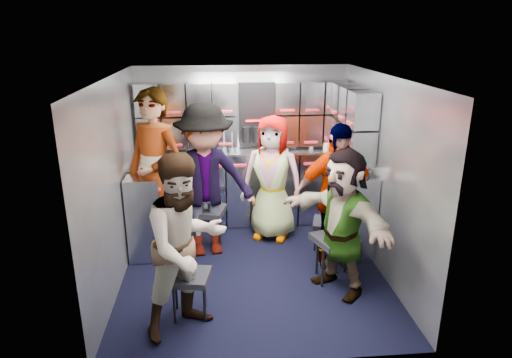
{
  "coord_description": "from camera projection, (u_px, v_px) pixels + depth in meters",
  "views": [
    {
      "loc": [
        -0.37,
        -4.48,
        2.56
      ],
      "look_at": [
        0.07,
        0.35,
        0.94
      ],
      "focal_mm": 32.0,
      "sensor_mm": 36.0,
      "label": 1
    }
  ],
  "objects": [
    {
      "name": "jump_seat_near_left",
      "position": [
        189.0,
        279.0,
        4.15
      ],
      "size": [
        0.42,
        0.41,
        0.43
      ],
      "rotation": [
        0.0,
        0.0,
        -0.19
      ],
      "color": "black",
      "rests_on": "ground"
    },
    {
      "name": "coffee_niche",
      "position": [
        257.0,
        115.0,
        5.96
      ],
      "size": [
        0.46,
        0.16,
        0.84
      ],
      "primitive_type": null,
      "color": "black",
      "rests_on": "wall_back"
    },
    {
      "name": "jump_seat_center",
      "position": [
        270.0,
        204.0,
        5.95
      ],
      "size": [
        0.41,
        0.4,
        0.41
      ],
      "rotation": [
        0.0,
        0.0,
        -0.21
      ],
      "color": "black",
      "rests_on": "ground"
    },
    {
      "name": "attendant_standing",
      "position": [
        155.0,
        176.0,
        5.09
      ],
      "size": [
        0.86,
        0.79,
        1.96
      ],
      "primitive_type": "imported",
      "rotation": [
        0.0,
        0.0,
        -0.58
      ],
      "color": "black",
      "rests_on": "ground"
    },
    {
      "name": "jump_seat_mid_right",
      "position": [
        329.0,
        225.0,
        5.28
      ],
      "size": [
        0.44,
        0.43,
        0.43
      ],
      "rotation": [
        0.0,
        0.0,
        -0.27
      ],
      "color": "black",
      "rests_on": "ground"
    },
    {
      "name": "locker_bank_back",
      "position": [
        243.0,
        115.0,
        5.88
      ],
      "size": [
        2.68,
        0.28,
        0.82
      ],
      "primitive_type": "cube",
      "color": "#A0A6B0",
      "rests_on": "wall_back"
    },
    {
      "name": "locker_bank_right",
      "position": [
        353.0,
        123.0,
        5.37
      ],
      "size": [
        0.28,
        1.0,
        0.82
      ],
      "primitive_type": "cube",
      "color": "#A0A6B0",
      "rests_on": "wall_right"
    },
    {
      "name": "attendant_arc_e",
      "position": [
        342.0,
        222.0,
        4.47
      ],
      "size": [
        1.1,
        1.41,
        1.49
      ],
      "primitive_type": "imported",
      "rotation": [
        0.0,
        0.0,
        -1.02
      ],
      "color": "black",
      "rests_on": "ground"
    },
    {
      "name": "floor",
      "position": [
        253.0,
        269.0,
        5.08
      ],
      "size": [
        3.0,
        3.0,
        0.0
      ],
      "primitive_type": "plane",
      "color": "black",
      "rests_on": "ground"
    },
    {
      "name": "bottle_right",
      "position": [
        311.0,
        141.0,
        5.96
      ],
      "size": [
        0.06,
        0.06,
        0.22
      ],
      "primitive_type": "cylinder",
      "color": "white",
      "rests_on": "counter"
    },
    {
      "name": "cup_left",
      "position": [
        161.0,
        150.0,
        5.8
      ],
      "size": [
        0.07,
        0.07,
        0.1
      ],
      "primitive_type": "cylinder",
      "color": "tan",
      "rests_on": "counter"
    },
    {
      "name": "attendant_arc_c",
      "position": [
        272.0,
        178.0,
        5.65
      ],
      "size": [
        0.9,
        0.74,
        1.57
      ],
      "primitive_type": "imported",
      "rotation": [
        0.0,
        0.0,
        -0.37
      ],
      "color": "black",
      "rests_on": "ground"
    },
    {
      "name": "bottle_left",
      "position": [
        232.0,
        142.0,
        5.87
      ],
      "size": [
        0.06,
        0.06,
        0.25
      ],
      "primitive_type": "cylinder",
      "color": "white",
      "rests_on": "counter"
    },
    {
      "name": "attendant_arc_a",
      "position": [
        186.0,
        246.0,
        3.85
      ],
      "size": [
        0.99,
        0.95,
        1.62
      ],
      "primitive_type": "imported",
      "rotation": [
        0.0,
        0.0,
        0.59
      ],
      "color": "black",
      "rests_on": "ground"
    },
    {
      "name": "wall_right",
      "position": [
        383.0,
        176.0,
        4.87
      ],
      "size": [
        0.04,
        3.0,
        2.1
      ],
      "primitive_type": "cube",
      "color": "#90969D",
      "rests_on": "ground"
    },
    {
      "name": "jump_seat_near_right",
      "position": [
        336.0,
        242.0,
        4.74
      ],
      "size": [
        0.53,
        0.52,
        0.5
      ],
      "rotation": [
        0.0,
        0.0,
        0.33
      ],
      "color": "black",
      "rests_on": "ground"
    },
    {
      "name": "wall_left",
      "position": [
        115.0,
        184.0,
        4.62
      ],
      "size": [
        0.04,
        3.0,
        2.1
      ],
      "primitive_type": "cube",
      "color": "#90969D",
      "rests_on": "ground"
    },
    {
      "name": "ceiling",
      "position": [
        252.0,
        77.0,
        4.41
      ],
      "size": [
        2.8,
        3.0,
        0.02
      ],
      "primitive_type": "cube",
      "color": "silver",
      "rests_on": "wall_back"
    },
    {
      "name": "red_latch_strip",
      "position": [
        245.0,
        166.0,
        5.83
      ],
      "size": [
        2.6,
        0.02,
        0.03
      ],
      "primitive_type": "cube",
      "color": "#AB1C26",
      "rests_on": "cart_bank_back"
    },
    {
      "name": "cart_bank_left",
      "position": [
        147.0,
        213.0,
        5.35
      ],
      "size": [
        0.38,
        0.76,
        0.99
      ],
      "primitive_type": "cube",
      "color": "#A0A6B0",
      "rests_on": "ground"
    },
    {
      "name": "jump_seat_mid_left",
      "position": [
        207.0,
        213.0,
        5.51
      ],
      "size": [
        0.5,
        0.49,
        0.49
      ],
      "rotation": [
        0.0,
        0.0,
        -0.26
      ],
      "color": "black",
      "rests_on": "ground"
    },
    {
      "name": "cup_right",
      "position": [
        326.0,
        146.0,
        5.99
      ],
      "size": [
        0.08,
        0.08,
        0.09
      ],
      "primitive_type": "cylinder",
      "color": "tan",
      "rests_on": "counter"
    },
    {
      "name": "bottle_mid",
      "position": [
        224.0,
        142.0,
        5.86
      ],
      "size": [
        0.07,
        0.07,
        0.27
      ],
      "primitive_type": "cylinder",
      "color": "white",
      "rests_on": "counter"
    },
    {
      "name": "attendant_arc_d",
      "position": [
        335.0,
        196.0,
        4.98
      ],
      "size": [
        0.97,
        0.46,
        1.62
      ],
      "primitive_type": "imported",
      "rotation": [
        0.0,
        0.0,
        0.07
      ],
      "color": "black",
      "rests_on": "ground"
    },
    {
      "name": "attendant_arc_b",
      "position": [
        205.0,
        181.0,
        5.19
      ],
      "size": [
        1.23,
        0.81,
        1.78
      ],
      "primitive_type": "imported",
      "rotation": [
        0.0,
        0.0,
        0.13
      ],
      "color": "black",
      "rests_on": "ground"
    },
    {
      "name": "cart_bank_back",
      "position": [
        244.0,
        189.0,
        6.14
      ],
      "size": [
        2.68,
        0.38,
        0.99
      ],
      "primitive_type": "cube",
      "color": "#A0A6B0",
      "rests_on": "ground"
    },
    {
      "name": "counter",
      "position": [
        244.0,
        151.0,
        5.97
      ],
      "size": [
        2.68,
        0.42,
        0.03
      ],
      "primitive_type": "cube",
      "color": "#B1B4B9",
      "rests_on": "cart_bank_back"
    },
    {
      "name": "right_cabinet",
      "position": [
        350.0,
        204.0,
        5.59
      ],
      "size": [
        0.28,
        1.2,
        1.0
      ],
      "primitive_type": "cube",
      "color": "#A0A6B0",
      "rests_on": "ground"
    },
    {
      "name": "wall_back",
      "position": [
        243.0,
        145.0,
        6.16
      ],
      "size": [
        2.8,
        0.04,
        2.1
      ],
      "primitive_type": "cube",
      "color": "#90969D",
      "rests_on": "ground"
    }
  ]
}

